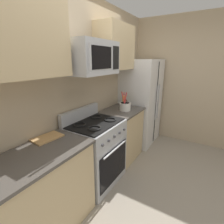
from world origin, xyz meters
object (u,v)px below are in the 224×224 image
Objects in this scene: range_oven at (96,152)px; utensil_crock at (125,106)px; refrigerator at (141,102)px; bottle_oil at (124,101)px; microwave at (92,58)px; cutting_board at (47,138)px; bottle_soy at (126,103)px.

range_oven is 3.32× the size of utensil_crock.
bottle_oil is at bearing 170.02° from refrigerator.
range_oven is 1.29m from microwave.
range_oven is 4.65× the size of bottle_oil.
refrigerator is 2.25m from cutting_board.
utensil_crock is at bearing -156.23° from bottle_soy.
cutting_board is at bearing 163.94° from range_oven.
bottle_oil is at bearing 42.71° from bottle_soy.
refrigerator is at bearing 2.87° from utensil_crock.
bottle_soy is (0.93, 0.01, 0.52)m from range_oven.
utensil_crock is at bearing -9.75° from cutting_board.
bottle_soy is (-0.67, 0.03, 0.12)m from refrigerator.
cutting_board is (-1.41, 0.24, -0.07)m from utensil_crock.
bottle_soy reaches higher than range_oven.
microwave is 2.95× the size of bottle_oil.
utensil_crock is 0.28m from bottle_oil.
refrigerator is at bearing -0.62° from range_oven.
microwave is (-1.60, 0.04, 0.89)m from refrigerator.
bottle_oil is (1.65, -0.10, 0.10)m from cutting_board.
refrigerator is 0.62m from bottle_oil.
microwave reaches higher than utensil_crock.
bottle_oil reaches higher than cutting_board.
refrigerator is 7.47× the size of bottle_oil.
bottle_soy is at bearing 23.77° from utensil_crock.
microwave is at bearing -13.95° from cutting_board.
bottle_soy is (0.15, 0.07, 0.01)m from utensil_crock.
refrigerator reaches higher than range_oven.
bottle_soy reaches higher than cutting_board.
bottle_oil is 1.24× the size of bottle_soy.
bottle_oil is (1.01, 0.06, -0.75)m from microwave.
bottle_oil is (1.01, 0.09, 0.54)m from range_oven.
cutting_board is (-0.64, 0.16, -0.85)m from microwave.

